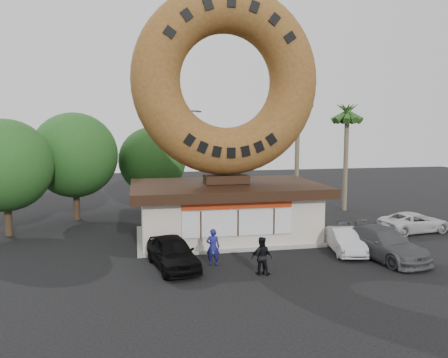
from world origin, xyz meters
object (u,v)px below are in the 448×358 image
giant_donut (226,81)px  car_black (173,252)px  person_right (262,258)px  car_silver (345,241)px  car_white (414,222)px  street_lamp (179,154)px  person_left (213,247)px  person_center (261,256)px  car_grey (383,243)px  donut_shop (226,208)px

giant_donut → car_black: (-3.65, -5.15, -8.52)m
person_right → car_silver: 5.88m
car_white → street_lamp: bearing=44.7°
car_black → car_silver: bearing=-6.8°
person_right → person_left: bearing=-33.9°
person_left → person_center: 2.56m
person_left → car_grey: bearing=-171.7°
person_left → person_center: person_left is taller
street_lamp → person_left: bearing=-89.5°
street_lamp → giant_donut: bearing=-79.5°
car_black → person_right: bearing=-36.0°
car_silver → car_black: bearing=-164.6°
giant_donut → person_center: 10.85m
car_black → car_silver: car_black is taller
person_center → street_lamp: bearing=-65.5°
car_silver → car_grey: (1.44, -1.30, 0.13)m
person_right → car_black: size_ratio=0.36×
giant_donut → car_black: bearing=-125.3°
street_lamp → person_right: 17.44m
street_lamp → person_right: street_lamp is taller
giant_donut → person_right: 10.95m
person_center → car_grey: bearing=-153.0°
giant_donut → person_center: giant_donut is taller
giant_donut → car_grey: bearing=-39.4°
car_grey → car_silver: bearing=126.2°
donut_shop → giant_donut: giant_donut is taller
car_black → car_grey: 10.62m
street_lamp → car_white: (13.83, -11.10, -3.85)m
person_center → car_grey: person_center is taller
car_white → donut_shop: bearing=78.3°
car_black → car_white: size_ratio=0.97×
giant_donut → street_lamp: giant_donut is taller
street_lamp → car_silver: 16.64m
person_left → car_black: bearing=12.4°
street_lamp → person_center: street_lamp is taller
donut_shop → person_center: 6.90m
person_left → car_grey: person_left is taller
person_left → car_white: person_left is taller
donut_shop → car_white: size_ratio=2.47×
donut_shop → street_lamp: 10.54m
donut_shop → person_left: donut_shop is taller
donut_shop → giant_donut: 7.51m
car_grey → car_white: (5.01, 4.62, -0.13)m
street_lamp → car_white: size_ratio=1.76×
giant_donut → car_white: size_ratio=2.41×
person_left → car_silver: person_left is taller
giant_donut → person_left: giant_donut is taller
street_lamp → car_grey: street_lamp is taller
donut_shop → person_right: size_ratio=7.14×
person_left → car_grey: 8.69m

